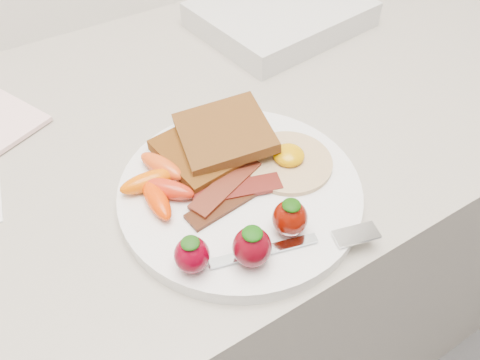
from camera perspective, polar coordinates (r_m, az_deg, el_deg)
counter at (r=0.98m, az=-6.07°, el=-14.02°), size 2.00×0.60×0.90m
plate at (r=0.52m, az=0.00°, el=-1.42°), size 0.27×0.27×0.02m
toast_lower at (r=0.55m, az=-4.22°, el=3.73°), size 0.11×0.11×0.01m
toast_upper at (r=0.55m, az=-1.94°, el=5.79°), size 0.12×0.12×0.02m
fried_egg at (r=0.54m, az=5.93°, el=2.42°), size 0.12×0.12×0.02m
bacon_strips at (r=0.51m, az=-1.19°, el=-1.45°), size 0.12×0.07×0.01m
baby_carrots at (r=0.51m, az=-9.96°, el=-0.44°), size 0.08×0.11×0.02m
strawberries at (r=0.45m, az=1.02°, el=-7.18°), size 0.14×0.06×0.05m
fork at (r=0.47m, az=8.12°, el=-7.63°), size 0.17×0.07×0.00m
appliance at (r=0.83m, az=4.98°, el=19.46°), size 0.28×0.24×0.04m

